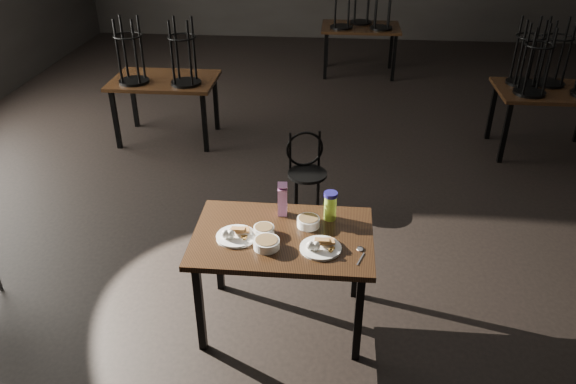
# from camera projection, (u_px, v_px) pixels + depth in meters

# --- Properties ---
(main_table) EXTENTS (1.20, 0.80, 0.75)m
(main_table) POSITION_uv_depth(u_px,v_px,m) (283.00, 245.00, 3.77)
(main_table) COLOR black
(main_table) RESTS_ON ground
(plate_left) EXTENTS (0.27, 0.27, 0.09)m
(plate_left) POSITION_uv_depth(u_px,v_px,m) (236.00, 235.00, 3.69)
(plate_left) COLOR white
(plate_left) RESTS_ON main_table
(plate_right) EXTENTS (0.27, 0.27, 0.09)m
(plate_right) POSITION_uv_depth(u_px,v_px,m) (320.00, 246.00, 3.58)
(plate_right) COLOR white
(plate_right) RESTS_ON main_table
(bowl_near) EXTENTS (0.14, 0.14, 0.05)m
(bowl_near) POSITION_uv_depth(u_px,v_px,m) (264.00, 230.00, 3.73)
(bowl_near) COLOR white
(bowl_near) RESTS_ON main_table
(bowl_far) EXTENTS (0.16, 0.16, 0.06)m
(bowl_far) POSITION_uv_depth(u_px,v_px,m) (308.00, 222.00, 3.81)
(bowl_far) COLOR white
(bowl_far) RESTS_ON main_table
(bowl_big) EXTENTS (0.17, 0.17, 0.06)m
(bowl_big) POSITION_uv_depth(u_px,v_px,m) (267.00, 243.00, 3.59)
(bowl_big) COLOR white
(bowl_big) RESTS_ON main_table
(juice_carton) EXTENTS (0.07, 0.07, 0.26)m
(juice_carton) POSITION_uv_depth(u_px,v_px,m) (283.00, 199.00, 3.89)
(juice_carton) COLOR #981B8A
(juice_carton) RESTS_ON main_table
(water_bottle) EXTENTS (0.10, 0.10, 0.21)m
(water_bottle) POSITION_uv_depth(u_px,v_px,m) (330.00, 205.00, 3.85)
(water_bottle) COLOR #BEEC45
(water_bottle) RESTS_ON main_table
(spoon) EXTENTS (0.06, 0.21, 0.01)m
(spoon) POSITION_uv_depth(u_px,v_px,m) (360.00, 250.00, 3.57)
(spoon) COLOR silver
(spoon) RESTS_ON main_table
(bentwood_chair) EXTENTS (0.39, 0.39, 0.77)m
(bentwood_chair) POSITION_uv_depth(u_px,v_px,m) (306.00, 167.00, 5.21)
(bentwood_chair) COLOR black
(bentwood_chair) RESTS_ON ground
(bg_table_left) EXTENTS (1.20, 0.80, 1.48)m
(bg_table_left) POSITION_uv_depth(u_px,v_px,m) (163.00, 80.00, 6.45)
(bg_table_left) COLOR black
(bg_table_left) RESTS_ON ground
(bg_table_right) EXTENTS (1.20, 0.80, 1.48)m
(bg_table_right) POSITION_uv_depth(u_px,v_px,m) (551.00, 85.00, 6.15)
(bg_table_right) COLOR black
(bg_table_right) RESTS_ON ground
(bg_table_far) EXTENTS (1.20, 0.80, 1.48)m
(bg_table_far) POSITION_uv_depth(u_px,v_px,m) (361.00, 24.00, 8.62)
(bg_table_far) COLOR black
(bg_table_far) RESTS_ON ground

